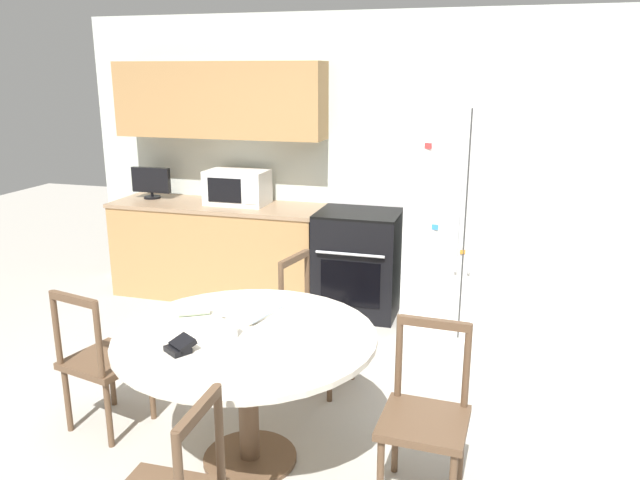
# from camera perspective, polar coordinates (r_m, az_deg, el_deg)

# --- Properties ---
(ground_plane) EXTENTS (14.00, 14.00, 0.00)m
(ground_plane) POSITION_cam_1_polar(r_m,az_deg,el_deg) (3.82, -6.97, -18.31)
(ground_plane) COLOR #B2ADA3
(back_wall) EXTENTS (5.20, 0.44, 2.60)m
(back_wall) POSITION_cam_1_polar(r_m,az_deg,el_deg) (5.77, -0.10, 8.65)
(back_wall) COLOR silver
(back_wall) RESTS_ON ground_plane
(kitchen_counter) EXTENTS (2.01, 0.64, 0.90)m
(kitchen_counter) POSITION_cam_1_polar(r_m,az_deg,el_deg) (6.00, -9.22, -0.90)
(kitchen_counter) COLOR #AD7F4C
(kitchen_counter) RESTS_ON ground_plane
(refrigerator) EXTENTS (0.95, 0.78, 1.88)m
(refrigerator) POSITION_cam_1_polar(r_m,az_deg,el_deg) (5.24, 13.35, 2.02)
(refrigerator) COLOR white
(refrigerator) RESTS_ON ground_plane
(oven_range) EXTENTS (0.71, 0.68, 1.08)m
(oven_range) POSITION_cam_1_polar(r_m,az_deg,el_deg) (5.54, 3.58, -1.92)
(oven_range) COLOR black
(oven_range) RESTS_ON ground_plane
(microwave) EXTENTS (0.56, 0.35, 0.31)m
(microwave) POSITION_cam_1_polar(r_m,az_deg,el_deg) (5.83, -7.56, 4.80)
(microwave) COLOR white
(microwave) RESTS_ON kitchen_counter
(countertop_tv) EXTENTS (0.39, 0.16, 0.30)m
(countertop_tv) POSITION_cam_1_polar(r_m,az_deg,el_deg) (6.25, -15.18, 5.17)
(countertop_tv) COLOR black
(countertop_tv) RESTS_ON kitchen_counter
(dining_table) EXTENTS (1.39, 1.39, 0.76)m
(dining_table) POSITION_cam_1_polar(r_m,az_deg,el_deg) (3.39, -6.72, -10.38)
(dining_table) COLOR beige
(dining_table) RESTS_ON ground_plane
(dining_chair_left) EXTENTS (0.50, 0.50, 0.90)m
(dining_chair_left) POSITION_cam_1_polar(r_m,az_deg,el_deg) (3.98, -19.23, -10.43)
(dining_chair_left) COLOR brown
(dining_chair_left) RESTS_ON ground_plane
(dining_chair_far) EXTENTS (0.50, 0.50, 0.90)m
(dining_chair_far) POSITION_cam_1_polar(r_m,az_deg,el_deg) (4.27, -0.45, -7.75)
(dining_chair_far) COLOR brown
(dining_chair_far) RESTS_ON ground_plane
(dining_chair_right) EXTENTS (0.44, 0.44, 0.90)m
(dining_chair_right) POSITION_cam_1_polar(r_m,az_deg,el_deg) (3.26, 9.57, -15.80)
(dining_chair_right) COLOR brown
(dining_chair_right) RESTS_ON ground_plane
(candle_glass) EXTENTS (0.08, 0.08, 0.09)m
(candle_glass) POSITION_cam_1_polar(r_m,az_deg,el_deg) (3.30, -8.24, -8.15)
(candle_glass) COLOR silver
(candle_glass) RESTS_ON dining_table
(folded_napkin) EXTENTS (0.18, 0.13, 0.05)m
(folded_napkin) POSITION_cam_1_polar(r_m,az_deg,el_deg) (3.61, -11.45, -6.38)
(folded_napkin) COLOR beige
(folded_napkin) RESTS_ON dining_table
(wallet) EXTENTS (0.17, 0.17, 0.07)m
(wallet) POSITION_cam_1_polar(r_m,az_deg,el_deg) (3.19, -12.66, -9.46)
(wallet) COLOR black
(wallet) RESTS_ON dining_table
(mail_stack) EXTENTS (0.32, 0.36, 0.02)m
(mail_stack) POSITION_cam_1_polar(r_m,az_deg,el_deg) (3.59, -6.14, -6.56)
(mail_stack) COLOR white
(mail_stack) RESTS_ON dining_table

